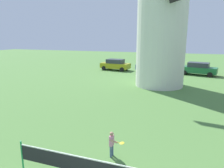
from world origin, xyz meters
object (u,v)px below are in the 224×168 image
windmill (163,0)px  parked_car_blue (152,66)px  tennis_net (91,167)px  player_far (112,143)px  parked_car_green (198,69)px  parked_car_mustard (115,64)px

windmill → parked_car_blue: (-1.87, 7.68, -7.10)m
tennis_net → player_far: size_ratio=5.20×
parked_car_blue → parked_car_green: same height
windmill → parked_car_green: size_ratio=3.63×
windmill → tennis_net: (-0.24, -15.10, -7.22)m
tennis_net → parked_car_blue: bearing=94.1°
windmill → tennis_net: 16.74m
windmill → parked_car_blue: size_ratio=3.87×
windmill → parked_car_mustard: size_ratio=3.86×
player_far → parked_car_blue: bearing=94.6°
tennis_net → windmill: bearing=89.1°
windmill → player_far: 15.15m
windmill → tennis_net: size_ratio=3.03×
parked_car_blue → parked_car_green: bearing=-2.4°
parked_car_mustard → windmill: bearing=-47.2°
parked_car_green → player_far: bearing=-101.1°
parked_car_green → windmill: bearing=-117.6°
windmill → parked_car_mustard: bearing=132.8°
player_far → parked_car_blue: size_ratio=0.25×
parked_car_green → parked_car_blue: bearing=177.6°
player_far → windmill: bearing=89.3°
windmill → parked_car_green: (3.88, 7.44, -7.10)m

